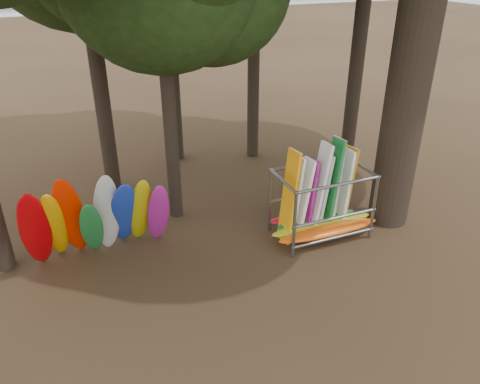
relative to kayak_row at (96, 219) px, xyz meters
name	(u,v)px	position (x,y,z in m)	size (l,w,h in m)	color
ground	(247,265)	(3.53, -1.73, -1.27)	(120.00, 120.00, 0.00)	#47331E
lake	(70,14)	(3.53, 58.27, -1.27)	(160.00, 160.00, 0.00)	gray
kayak_row	(96,219)	(0.00, 0.00, 0.00)	(3.79, 1.92, 3.02)	#BA0207
storage_rack	(321,205)	(6.10, -1.08, -0.31)	(3.25, 1.57, 2.88)	slate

